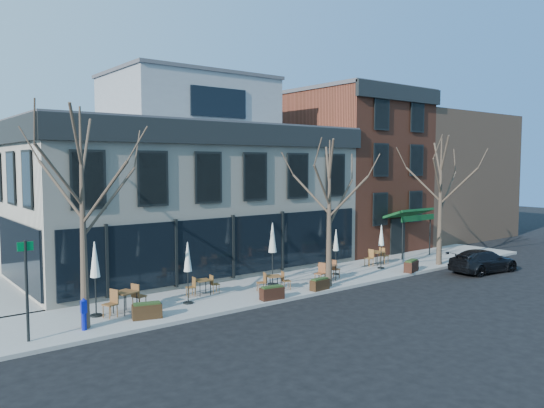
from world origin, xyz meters
TOP-DOWN VIEW (x-y plane):
  - ground at (0.00, 0.00)m, footprint 120.00×120.00m
  - sidewalk_front at (3.25, -2.15)m, footprint 33.50×4.70m
  - corner_building at (0.07, 5.07)m, footprint 18.39×10.39m
  - red_brick_building at (13.00, 4.98)m, footprint 8.20×11.78m
  - bg_building at (23.00, 6.00)m, footprint 12.00×12.00m
  - tree_corner at (-8.49, -3.20)m, footprint 3.93×3.98m
  - tree_mid at (3.01, -3.90)m, footprint 3.50×3.55m
  - tree_right at (12.01, -3.90)m, footprint 3.72×3.77m
  - sign_pole at (-10.50, -3.50)m, footprint 0.50×0.10m
  - parked_sedan at (12.58, -6.36)m, footprint 4.62×2.34m
  - call_box at (-8.64, -3.45)m, footprint 0.23×0.23m
  - cafe_set_0 at (-6.62, -2.27)m, footprint 2.06×1.13m
  - cafe_set_1 at (-2.67, -1.61)m, footprint 1.62×0.71m
  - cafe_set_3 at (0.32, -2.99)m, footprint 1.68×0.95m
  - cafe_set_4 at (3.75, -3.04)m, footprint 1.95×0.92m
  - cafe_set_5 at (9.00, -1.73)m, footprint 1.82×0.74m
  - umbrella_0 at (-7.68, -1.99)m, footprint 0.47×0.47m
  - umbrella_1 at (-3.95, -2.55)m, footprint 0.42×0.42m
  - umbrella_2 at (1.00, -2.04)m, footprint 0.49×0.49m
  - umbrella_3 at (5.18, -2.19)m, footprint 0.39×0.39m
  - umbrella_4 at (8.37, -2.59)m, footprint 0.40×0.40m
  - planter_0 at (-6.26, -3.50)m, footprint 1.19×0.74m
  - planter_1 at (-0.73, -4.20)m, footprint 1.11×0.57m
  - planter_2 at (2.11, -4.20)m, footprint 1.02×0.48m
  - planter_3 at (9.00, -4.20)m, footprint 1.24×0.79m

SIDE VIEW (x-z plane):
  - ground at x=0.00m, z-range 0.00..0.00m
  - sidewalk_front at x=3.25m, z-range 0.00..0.15m
  - planter_2 at x=2.11m, z-range 0.15..0.70m
  - planter_1 at x=-0.73m, z-range 0.15..0.74m
  - planter_0 at x=-6.26m, z-range 0.15..0.77m
  - planter_3 at x=9.00m, z-range 0.15..0.79m
  - cafe_set_1 at x=-2.67m, z-range 0.16..1.00m
  - cafe_set_3 at x=0.32m, z-range 0.16..1.03m
  - parked_sedan at x=12.58m, z-range 0.00..1.28m
  - cafe_set_5 at x=9.00m, z-range 0.16..1.12m
  - cafe_set_4 at x=3.75m, z-range 0.16..1.16m
  - cafe_set_0 at x=-6.62m, z-range 0.16..1.22m
  - call_box at x=-8.64m, z-range 0.18..1.35m
  - umbrella_3 at x=5.18m, z-range 0.65..3.10m
  - umbrella_4 at x=8.37m, z-range 0.66..3.13m
  - umbrella_1 at x=-3.95m, z-range 0.69..3.31m
  - sign_pole at x=-10.50m, z-range 0.37..3.77m
  - umbrella_0 at x=-7.68m, z-range 0.75..3.67m
  - umbrella_2 at x=1.00m, z-range 0.78..3.85m
  - tree_mid at x=3.01m, z-range 0.27..7.31m
  - tree_right at x=12.01m, z-range 0.28..7.76m
  - tree_corner at x=-8.49m, z-range 0.29..8.21m
  - corner_building at x=0.07m, z-range -0.83..10.27m
  - bg_building at x=23.00m, z-range 0.00..10.00m
  - red_brick_building at x=13.00m, z-range 0.05..11.22m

